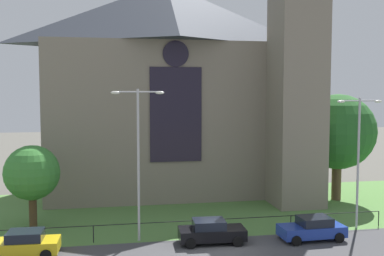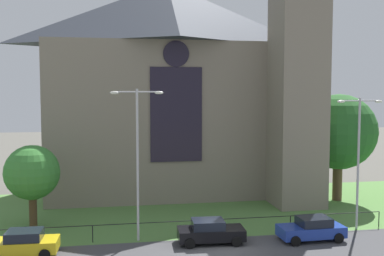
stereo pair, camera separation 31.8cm
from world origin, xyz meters
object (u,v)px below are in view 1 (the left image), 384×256
Objects in this scene: streetlamp_far at (359,147)px; church_building at (176,85)px; tree_right_far at (338,132)px; tree_left_near at (32,173)px; parked_car_black at (211,231)px; parked_car_blue at (312,228)px; streetlamp_near at (138,147)px; parked_car_yellow at (23,244)px.

church_building is at bearing 126.40° from streetlamp_far.
tree_right_far is at bearing -24.79° from church_building.
tree_right_far is 1.03× the size of streetlamp_far.
parked_car_black is at bearing -26.00° from tree_left_near.
parked_car_blue is at bearing -156.34° from streetlamp_far.
parked_car_black and parked_car_blue have the same top height.
parked_car_yellow is (-6.85, -1.66, -5.33)m from streetlamp_near.
tree_right_far is at bearing -126.51° from parked_car_blue.
tree_right_far is at bearing 71.15° from streetlamp_far.
streetlamp_near is (-18.12, -8.31, 0.00)m from tree_right_far.
tree_left_near is 23.00m from streetlamp_far.
streetlamp_far reaches higher than parked_car_blue.
church_building is at bearing 72.71° from streetlamp_near.
church_building is 6.11× the size of parked_car_yellow.
streetlamp_near is at bearing 166.55° from parked_car_black.
church_building is 2.83× the size of streetlamp_far.
streetlamp_far is 22.76m from parked_car_yellow.
church_building is 18.52m from parked_car_black.
tree_right_far reaches higher than parked_car_blue.
tree_right_far is 2.21× the size of parked_car_black.
parked_car_blue is at bearing -68.30° from church_building.
parked_car_black is at bearing -144.85° from tree_right_far.
church_building is 2.66× the size of streetlamp_near.
tree_right_far is 25.73m from tree_left_near.
streetlamp_near is at bearing -107.29° from church_building.
tree_right_far is 0.97× the size of streetlamp_near.
tree_right_far reaches higher than tree_left_near.
streetlamp_near is (7.21, -4.40, 2.20)m from tree_left_near.
tree_right_far is at bearing 8.76° from tree_left_near.
streetlamp_near is at bearing -11.20° from parked_car_blue.
parked_car_yellow and parked_car_black have the same top height.
parked_car_blue is (11.07, -1.85, -5.33)m from streetlamp_near.
tree_left_near is at bearing -20.61° from parked_car_blue.
streetlamp_far is at bearing -173.80° from parked_car_yellow.
church_building is at bearing 155.21° from tree_right_far.
parked_car_blue is (-4.21, -1.85, -5.01)m from streetlamp_far.
tree_left_near is at bearing -139.11° from church_building.
tree_left_near is at bearing 156.73° from parked_car_black.
tree_right_far reaches higher than parked_car_yellow.
parked_car_black is (11.33, 0.36, 0.00)m from parked_car_yellow.
parked_car_blue is (6.54, -16.43, -9.53)m from church_building.
streetlamp_far is at bearing -53.60° from church_building.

